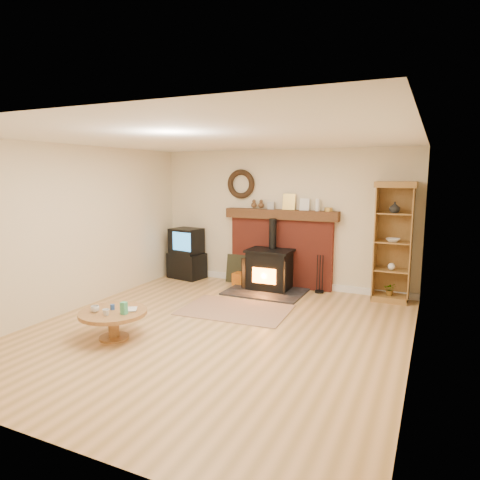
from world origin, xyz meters
The scene contains 11 objects.
ground centered at (0.00, 0.00, 0.00)m, with size 5.50×5.50×0.00m, color #AA8047.
room_shell centered at (-0.02, 0.09, 1.72)m, with size 5.02×5.52×2.61m.
chimney_breast centered at (0.00, 2.67, 0.80)m, with size 2.20×0.22×1.78m.
wood_stove centered at (-0.08, 2.28, 0.37)m, with size 1.40×1.00×1.32m.
area_rug centered at (-0.14, 0.95, 0.01)m, with size 1.68×1.15×0.01m, color brown.
tv_unit centered at (-1.99, 2.47, 0.50)m, with size 0.78×0.60×1.04m.
curio_cabinet centered at (2.04, 2.56, 1.01)m, with size 0.65×0.47×2.03m.
firelog_box centered at (-0.67, 2.40, 0.12)m, with size 0.38×0.24×0.24m, color #C37C19.
leaning_painting centered at (-0.86, 2.55, 0.28)m, with size 0.47×0.03×0.56m, color black.
fire_tools centered at (0.82, 2.50, 0.13)m, with size 0.16×0.16×0.70m.
coffee_table centered at (-1.09, -0.80, 0.31)m, with size 0.88×0.88×0.54m.
Camera 1 is at (2.67, -4.97, 2.15)m, focal length 32.00 mm.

